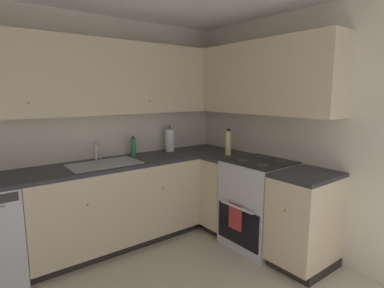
# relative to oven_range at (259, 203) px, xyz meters

# --- Properties ---
(wall_back) EXTENTS (3.95, 0.05, 2.42)m
(wall_back) POSITION_rel_oven_range_xyz_m (-1.64, 1.25, 0.75)
(wall_back) COLOR beige
(wall_back) RESTS_ON ground_plane
(wall_right) EXTENTS (0.05, 3.52, 2.42)m
(wall_right) POSITION_rel_oven_range_xyz_m (0.31, -0.49, 0.75)
(wall_right) COLOR beige
(wall_right) RESTS_ON ground_plane
(lower_cabinets_back) EXTENTS (1.80, 0.62, 0.87)m
(lower_cabinets_back) POSITION_rel_oven_range_xyz_m (-1.22, 0.93, -0.02)
(lower_cabinets_back) COLOR beige
(lower_cabinets_back) RESTS_ON ground_plane
(countertop_back) EXTENTS (3.00, 0.60, 0.03)m
(countertop_back) POSITION_rel_oven_range_xyz_m (-1.22, 0.92, 0.43)
(countertop_back) COLOR #2D2D33
(countertop_back) RESTS_ON lower_cabinets_back
(lower_cabinets_right) EXTENTS (0.62, 1.40, 0.87)m
(lower_cabinets_right) POSITION_rel_oven_range_xyz_m (-0.02, -0.14, -0.02)
(lower_cabinets_right) COLOR beige
(lower_cabinets_right) RESTS_ON ground_plane
(countertop_right) EXTENTS (0.60, 1.40, 0.03)m
(countertop_right) POSITION_rel_oven_range_xyz_m (-0.02, -0.14, 0.43)
(countertop_right) COLOR #2D2D33
(countertop_right) RESTS_ON lower_cabinets_right
(oven_range) EXTENTS (0.68, 0.62, 1.06)m
(oven_range) POSITION_rel_oven_range_xyz_m (0.00, 0.00, 0.00)
(oven_range) COLOR silver
(oven_range) RESTS_ON ground_plane
(upper_cabinets_back) EXTENTS (2.68, 0.34, 0.75)m
(upper_cabinets_back) POSITION_rel_oven_range_xyz_m (-1.38, 1.06, 1.31)
(upper_cabinets_back) COLOR beige
(upper_cabinets_right) EXTENTS (0.32, 1.95, 0.75)m
(upper_cabinets_right) POSITION_rel_oven_range_xyz_m (0.12, 0.25, 1.31)
(upper_cabinets_right) COLOR beige
(sink) EXTENTS (0.70, 0.40, 0.10)m
(sink) POSITION_rel_oven_range_xyz_m (-1.33, 0.89, 0.41)
(sink) COLOR #B7B7BC
(sink) RESTS_ON countertop_back
(faucet) EXTENTS (0.07, 0.16, 0.20)m
(faucet) POSITION_rel_oven_range_xyz_m (-1.33, 1.10, 0.56)
(faucet) COLOR silver
(faucet) RESTS_ON countertop_back
(soap_bottle) EXTENTS (0.05, 0.05, 0.23)m
(soap_bottle) POSITION_rel_oven_range_xyz_m (-0.90, 1.10, 0.55)
(soap_bottle) COLOR #338C4C
(soap_bottle) RESTS_ON countertop_back
(paper_towel_roll) EXTENTS (0.11, 0.11, 0.33)m
(paper_towel_roll) POSITION_rel_oven_range_xyz_m (-0.42, 1.08, 0.58)
(paper_towel_roll) COLOR white
(paper_towel_roll) RESTS_ON countertop_back
(oil_bottle) EXTENTS (0.07, 0.07, 0.30)m
(oil_bottle) POSITION_rel_oven_range_xyz_m (-0.02, 0.47, 0.59)
(oil_bottle) COLOR beige
(oil_bottle) RESTS_ON countertop_right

